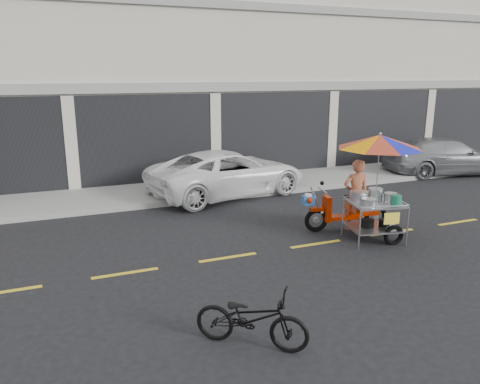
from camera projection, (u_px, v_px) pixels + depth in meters
name	position (u px, v px, depth m)	size (l,w,h in m)	color
ground	(316.00, 244.00, 9.96)	(90.00, 90.00, 0.00)	black
sidewalk	(226.00, 185.00, 14.88)	(45.00, 3.00, 0.15)	gray
shophouse_block	(246.00, 55.00, 19.44)	(36.00, 8.11, 10.40)	beige
centerline	(316.00, 244.00, 9.96)	(42.00, 0.10, 0.01)	gold
white_pickup	(228.00, 173.00, 13.83)	(2.21, 4.80, 1.33)	white
silver_pickup	(445.00, 156.00, 16.70)	(1.81, 4.44, 1.29)	gray
near_bicycle	(251.00, 318.00, 6.16)	(0.54, 1.55, 0.81)	black
food_vendor_rig	(369.00, 171.00, 10.14)	(2.33, 2.17, 2.35)	black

